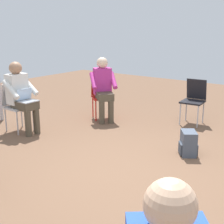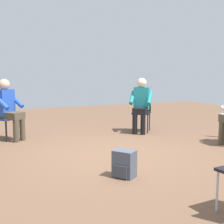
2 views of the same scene
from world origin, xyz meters
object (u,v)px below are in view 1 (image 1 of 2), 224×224
at_px(person_with_laptop, 21,94).
at_px(person_in_magenta, 103,86).
at_px(chair_north, 194,98).
at_px(chair_west, 16,103).
at_px(chair_northwest, 102,94).
at_px(backpack_near_laptop_user, 188,145).

relative_size(person_with_laptop, person_in_magenta, 1.00).
distance_m(chair_north, chair_west, 3.31).
bearing_deg(chair_north, chair_northwest, 20.09).
xyz_separation_m(chair_north, chair_northwest, (-1.66, -0.75, 0.00)).
distance_m(chair_north, person_in_magenta, 1.76).
distance_m(chair_north, chair_northwest, 1.82).
xyz_separation_m(chair_west, person_in_magenta, (0.84, 1.45, 0.20)).
relative_size(chair_west, backpack_near_laptop_user, 2.36).
bearing_deg(chair_north, person_with_laptop, 41.98).
height_order(chair_north, person_in_magenta, person_in_magenta).
distance_m(person_with_laptop, person_in_magenta, 1.60).
xyz_separation_m(chair_north, person_in_magenta, (-1.53, -0.86, 0.20)).
relative_size(chair_north, chair_west, 1.00).
bearing_deg(chair_north, person_in_magenta, 25.00).
distance_m(person_with_laptop, backpack_near_laptop_user, 2.93).
xyz_separation_m(chair_northwest, backpack_near_laptop_user, (2.23, -0.77, -0.34)).
relative_size(person_in_magenta, backpack_near_laptop_user, 3.44).
distance_m(chair_northwest, chair_west, 1.71).
bearing_deg(person_with_laptop, person_in_magenta, 155.81).
xyz_separation_m(person_with_laptop, backpack_near_laptop_user, (2.77, 0.78, -0.53)).
relative_size(chair_northwest, chair_west, 1.00).
bearing_deg(backpack_near_laptop_user, person_in_magenta, 162.35).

